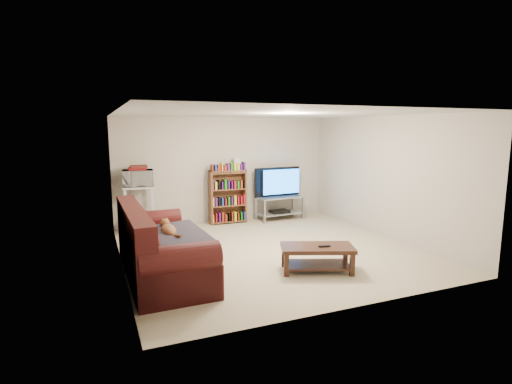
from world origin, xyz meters
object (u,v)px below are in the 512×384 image
coffee_table (317,254)px  sofa (157,252)px  tv_stand (280,204)px  bookshelf (228,196)px

coffee_table → sofa: bearing=-176.2°
sofa → tv_stand: sofa is taller
tv_stand → sofa: bearing=-145.3°
tv_stand → bookshelf: bearing=170.6°
bookshelf → tv_stand: bearing=-3.4°
sofa → bookshelf: (2.03, 2.77, 0.27)m
coffee_table → tv_stand: (1.01, 3.39, 0.10)m
bookshelf → sofa: bearing=-124.5°
sofa → coffee_table: 2.39m
coffee_table → bookshelf: bookshelf is taller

